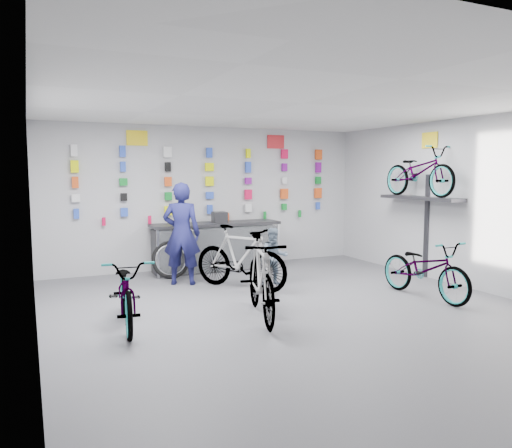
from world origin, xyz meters
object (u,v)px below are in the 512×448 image
bike_left (127,291)px  bike_service (240,257)px  counter (216,247)px  bike_center (261,278)px  clerk (182,234)px  customer (274,257)px  bike_right (425,269)px

bike_left → bike_service: 2.56m
counter → bike_center: bike_center is taller
counter → clerk: clerk is taller
bike_left → customer: size_ratio=1.74×
counter → bike_left: 3.92m
bike_right → bike_service: bike_service is taller
counter → bike_left: size_ratio=1.49×
bike_service → customer: bike_service is taller
bike_center → customer: size_ratio=1.85×
customer → bike_center: bearing=-109.3°
counter → customer: bearing=-75.0°
bike_right → bike_service: (-2.50, 1.81, 0.08)m
bike_center → customer: bearing=73.5°
counter → bike_service: size_ratio=1.44×
clerk → bike_right: bearing=167.4°
counter → clerk: 1.48m
bike_left → bike_right: (4.70, -0.49, 0.01)m
bike_left → customer: bearing=31.8°
bike_left → clerk: clerk is taller
bike_service → clerk: clerk is taller
bike_left → customer: 3.17m
counter → clerk: bearing=-136.3°
counter → bike_right: size_ratio=1.47×
bike_right → customer: customer is taller
customer → clerk: bearing=165.2°
bike_left → bike_service: size_ratio=0.97×
bike_service → counter: bearing=49.7°
bike_left → bike_service: (2.19, 1.33, 0.09)m
bike_left → bike_center: bike_center is taller
bike_left → bike_center: 1.82m
clerk → customer: size_ratio=1.79×
bike_left → customer: customer is taller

